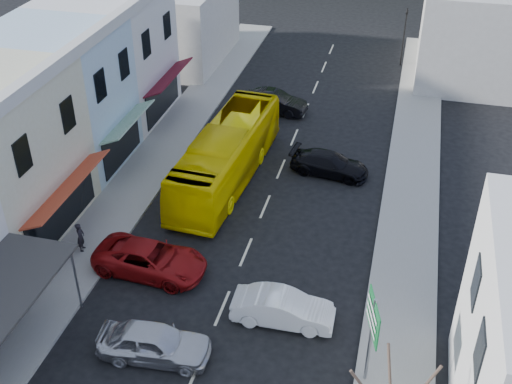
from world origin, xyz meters
name	(u,v)px	position (x,y,z in m)	size (l,w,h in m)	color
ground	(222,308)	(0.00, 0.00, 0.00)	(120.00, 120.00, 0.00)	black
sidewalk_left	(148,169)	(-7.50, 10.00, 0.07)	(3.00, 52.00, 0.15)	gray
sidewalk_right	(410,204)	(7.50, 10.00, 0.07)	(3.00, 52.00, 0.15)	gray
shopfront_row	(10,139)	(-12.49, 5.00, 4.00)	(8.25, 30.00, 8.00)	silver
distant_block_left	(173,22)	(-12.00, 27.00, 3.00)	(8.00, 10.00, 6.00)	#B7B2A8
distant_block_right	(477,27)	(11.00, 30.00, 3.50)	(8.00, 12.00, 7.00)	#B7B2A8
bus	(227,156)	(-2.72, 10.13, 1.55)	(2.50, 11.60, 3.10)	#FDDF04
car_silver	(154,344)	(-1.78, -3.25, 0.70)	(1.80, 4.40, 1.40)	silver
car_white	(283,309)	(2.70, -0.12, 0.70)	(1.80, 4.40, 1.40)	white
car_red	(150,260)	(-3.88, 1.55, 0.70)	(1.90, 4.60, 1.40)	maroon
car_black_near	(329,163)	(2.79, 12.17, 0.70)	(1.84, 4.50, 1.40)	black
car_black_far	(274,102)	(-2.07, 19.27, 0.70)	(1.80, 4.40, 1.40)	black
pedestrian_left	(80,235)	(-7.64, 2.10, 1.00)	(0.60, 0.40, 1.70)	black
direction_sign	(370,342)	(6.40, -2.48, 2.08)	(0.70, 1.86, 4.16)	#105E29
traffic_signal	(404,37)	(5.80, 29.85, 2.29)	(0.71, 1.01, 4.58)	black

